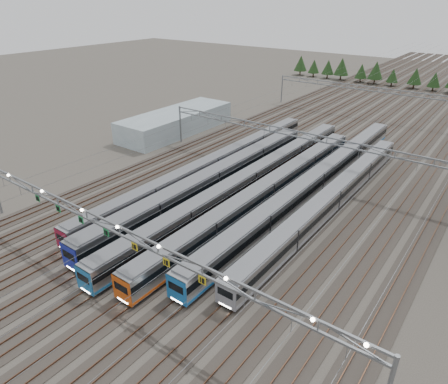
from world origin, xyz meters
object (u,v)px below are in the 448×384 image
Objects in this scene: train_b at (212,181)px; west_shed at (176,122)px; gantry_mid at (297,139)px; train_e at (315,181)px; gantry_far at (378,93)px; train_a at (213,165)px; train_c at (249,180)px; train_d at (266,192)px; train_f at (331,199)px; gantry_near at (119,233)px.

west_shed reaches higher than train_b.
train_e is at bearing -40.25° from gantry_mid.
gantry_far is at bearing 97.58° from train_e.
train_a is at bearing 127.71° from train_b.
train_c is at bearing -146.29° from train_e.
train_d is 9.86m from train_f.
train_c is 10.82m from train_e.
gantry_mid reaches higher than train_d.
train_e is 1.19× the size of gantry_near.
gantry_mid reaches higher than train_f.
train_a is 18.51m from train_e.
west_shed is (-45.03, 14.68, 0.44)m from train_f.
train_c is at bearing 94.44° from gantry_near.
train_f is at bearing -78.39° from gantry_far.
train_b is at bearing -137.54° from train_c.
train_e is at bearing -14.69° from west_shed.
train_f is at bearing 24.12° from train_d.
gantry_mid is at bearing 89.93° from gantry_near.
train_b is 0.95× the size of gantry_far.
train_f is 56.08m from gantry_far.
train_d is at bearing -87.81° from gantry_far.
train_c is 1.12× the size of train_d.
gantry_near is (-11.30, -30.35, 5.13)m from train_f.
west_shed is (-31.53, 16.63, 0.37)m from train_c.
train_f is at bearing -41.99° from train_e.
train_f is 47.36m from west_shed.
train_f is (22.50, 0.25, 0.04)m from train_a.
train_b is 61.35m from gantry_far.
train_d is at bearing -15.63° from train_a.
train_e is 41.90m from west_shed.
gantry_far reaches higher than west_shed.
train_a is 1.09× the size of gantry_mid.
train_e reaches higher than train_f.
train_c is 12.70m from gantry_mid.
train_d reaches higher than train_f.
train_d is 14.63m from gantry_mid.
gantry_near is (-2.30, -26.32, 5.03)m from train_d.
train_d is 40.60m from west_shed.
train_a is 27.03m from west_shed.
train_e is 1.19× the size of gantry_mid.
train_a is 1.09× the size of gantry_far.
gantry_mid is at bearing 139.75° from train_e.
west_shed is at bearing 152.56° from train_d.
west_shed reaches higher than train_a.
gantry_mid is (-6.75, 5.71, 4.33)m from train_e.
train_a is 56.33m from gantry_far.
gantry_far is at bearing 89.97° from gantry_near.
west_shed reaches higher than train_e.
gantry_mid is (11.25, 10.02, 4.47)m from train_a.
train_d is at bearing -119.12° from train_e.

